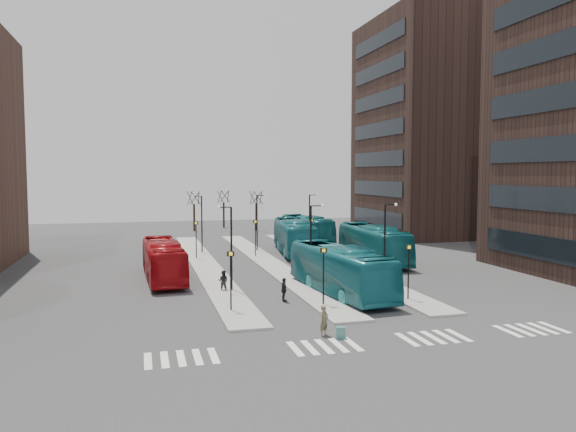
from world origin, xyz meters
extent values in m
plane|color=#2D2D30|center=(0.00, 0.00, 0.00)|extent=(160.00, 160.00, 0.00)
cube|color=gray|center=(-4.00, 30.00, 0.07)|extent=(2.50, 45.00, 0.15)
cube|color=gray|center=(2.00, 30.00, 0.07)|extent=(2.50, 45.00, 0.15)
cube|color=gray|center=(8.00, 30.00, 0.07)|extent=(2.50, 45.00, 0.15)
cube|color=navy|center=(0.26, 5.07, 0.31)|extent=(0.59, 0.52, 0.61)
imported|color=#9D0C11|center=(-8.00, 23.80, 1.59)|extent=(3.19, 11.52, 3.18)
imported|color=#166671|center=(3.94, 15.31, 1.73)|extent=(4.06, 12.63, 3.46)
imported|color=#16626E|center=(6.16, 35.59, 1.82)|extent=(4.75, 13.35, 3.64)
imported|color=#135B61|center=(11.98, 28.01, 1.79)|extent=(3.62, 12.99, 3.58)
imported|color=#146064|center=(10.74, 46.15, 1.60)|extent=(4.10, 11.71, 3.19)
imported|color=brown|center=(-0.44, 5.71, 0.82)|extent=(0.71, 0.67, 1.64)
imported|color=black|center=(-4.00, 18.10, 0.79)|extent=(0.94, 0.86, 1.58)
imported|color=black|center=(-0.52, 13.92, 0.81)|extent=(0.42, 0.96, 1.61)
imported|color=black|center=(3.30, 15.53, 0.90)|extent=(1.13, 1.34, 1.80)
cube|color=silver|center=(-9.50, 4.00, 0.01)|extent=(0.35, 2.40, 0.01)
cube|color=silver|center=(-8.75, 4.00, 0.01)|extent=(0.35, 2.40, 0.01)
cube|color=silver|center=(-8.00, 4.00, 0.01)|extent=(0.35, 2.40, 0.01)
cube|color=silver|center=(-7.25, 4.00, 0.01)|extent=(0.35, 2.40, 0.01)
cube|color=silver|center=(-6.50, 4.00, 0.01)|extent=(0.35, 2.40, 0.01)
cube|color=silver|center=(-2.50, 4.00, 0.01)|extent=(0.35, 2.40, 0.01)
cube|color=silver|center=(-1.75, 4.00, 0.01)|extent=(0.35, 2.40, 0.01)
cube|color=silver|center=(-1.00, 4.00, 0.01)|extent=(0.35, 2.40, 0.01)
cube|color=silver|center=(-0.25, 4.00, 0.01)|extent=(0.35, 2.40, 0.01)
cube|color=silver|center=(0.50, 4.00, 0.01)|extent=(0.35, 2.40, 0.01)
cube|color=silver|center=(3.50, 4.00, 0.01)|extent=(0.35, 2.40, 0.01)
cube|color=silver|center=(4.25, 4.00, 0.01)|extent=(0.35, 2.40, 0.01)
cube|color=silver|center=(5.00, 4.00, 0.01)|extent=(0.35, 2.40, 0.01)
cube|color=silver|center=(5.75, 4.00, 0.01)|extent=(0.35, 2.40, 0.01)
cube|color=silver|center=(6.50, 4.00, 0.01)|extent=(0.35, 2.40, 0.01)
cube|color=silver|center=(9.50, 4.00, 0.01)|extent=(0.35, 2.40, 0.01)
cube|color=silver|center=(10.25, 4.00, 0.01)|extent=(0.35, 2.40, 0.01)
cube|color=silver|center=(11.00, 4.00, 0.01)|extent=(0.35, 2.40, 0.01)
cube|color=silver|center=(11.75, 4.00, 0.01)|extent=(0.35, 2.40, 0.01)
cube|color=silver|center=(12.50, 4.00, 0.01)|extent=(0.35, 2.40, 0.01)
cube|color=black|center=(21.94, 16.00, 2.50)|extent=(0.12, 16.00, 2.00)
cube|color=black|center=(21.94, 16.00, 6.50)|extent=(0.12, 16.00, 2.00)
cube|color=black|center=(21.94, 16.00, 10.50)|extent=(0.12, 16.00, 2.00)
cube|color=black|center=(21.94, 16.00, 14.50)|extent=(0.12, 16.00, 2.00)
cube|color=black|center=(21.94, 16.00, 18.50)|extent=(0.12, 16.00, 2.00)
cube|color=black|center=(32.00, 50.00, 15.00)|extent=(20.00, 20.00, 30.00)
cube|color=black|center=(21.94, 50.00, 2.50)|extent=(0.12, 16.00, 2.00)
cube|color=black|center=(21.94, 50.00, 6.50)|extent=(0.12, 16.00, 2.00)
cube|color=black|center=(21.94, 50.00, 10.50)|extent=(0.12, 16.00, 2.00)
cube|color=black|center=(21.94, 50.00, 14.50)|extent=(0.12, 16.00, 2.00)
cube|color=black|center=(21.94, 50.00, 18.50)|extent=(0.12, 16.00, 2.00)
cube|color=black|center=(21.94, 50.00, 22.50)|extent=(0.12, 16.00, 2.00)
cube|color=black|center=(21.94, 50.00, 26.50)|extent=(0.12, 16.00, 2.00)
cylinder|color=black|center=(-4.40, 12.00, 1.90)|extent=(0.10, 0.10, 3.50)
cube|color=black|center=(-4.40, 12.00, 3.65)|extent=(0.45, 0.10, 0.30)
cube|color=yellow|center=(-4.40, 11.94, 3.65)|extent=(0.20, 0.02, 0.20)
cylinder|color=black|center=(-4.40, 34.00, 1.90)|extent=(0.10, 0.10, 3.50)
cube|color=black|center=(-4.40, 34.00, 3.65)|extent=(0.45, 0.10, 0.30)
cube|color=yellow|center=(-4.40, 33.94, 3.65)|extent=(0.20, 0.02, 0.20)
cylinder|color=black|center=(1.60, 12.00, 1.90)|extent=(0.10, 0.10, 3.50)
cube|color=black|center=(1.60, 12.00, 3.65)|extent=(0.45, 0.10, 0.30)
cube|color=yellow|center=(1.60, 11.94, 3.65)|extent=(0.20, 0.02, 0.20)
cylinder|color=black|center=(1.60, 34.00, 1.90)|extent=(0.10, 0.10, 3.50)
cube|color=black|center=(1.60, 34.00, 3.65)|extent=(0.45, 0.10, 0.30)
cube|color=yellow|center=(1.60, 33.94, 3.65)|extent=(0.20, 0.02, 0.20)
cylinder|color=black|center=(7.60, 12.00, 1.90)|extent=(0.10, 0.10, 3.50)
cube|color=black|center=(7.60, 12.00, 3.65)|extent=(0.45, 0.10, 0.30)
cube|color=yellow|center=(7.60, 11.94, 3.65)|extent=(0.20, 0.02, 0.20)
cylinder|color=black|center=(7.60, 34.00, 1.90)|extent=(0.10, 0.10, 3.50)
cube|color=black|center=(7.60, 34.00, 3.65)|extent=(0.45, 0.10, 0.30)
cube|color=yellow|center=(7.60, 33.94, 3.65)|extent=(0.20, 0.02, 0.20)
cylinder|color=black|center=(-3.40, 18.00, 3.15)|extent=(0.14, 0.14, 6.00)
cylinder|color=black|center=(-3.85, 18.00, 6.15)|extent=(0.90, 0.08, 0.08)
sphere|color=silver|center=(-4.30, 18.00, 6.15)|extent=(0.24, 0.24, 0.24)
cylinder|color=black|center=(-3.40, 38.00, 3.15)|extent=(0.14, 0.14, 6.00)
cylinder|color=black|center=(-3.85, 38.00, 6.15)|extent=(0.90, 0.08, 0.08)
sphere|color=silver|center=(-4.30, 38.00, 6.15)|extent=(0.24, 0.24, 0.24)
cylinder|color=black|center=(2.60, 18.00, 3.15)|extent=(0.14, 0.14, 6.00)
cylinder|color=black|center=(3.05, 18.00, 6.15)|extent=(0.90, 0.08, 0.08)
sphere|color=silver|center=(3.50, 18.00, 6.15)|extent=(0.24, 0.24, 0.24)
cylinder|color=black|center=(2.60, 38.00, 3.15)|extent=(0.14, 0.14, 6.00)
cylinder|color=black|center=(3.05, 38.00, 6.15)|extent=(0.90, 0.08, 0.08)
sphere|color=silver|center=(3.50, 38.00, 6.15)|extent=(0.24, 0.24, 0.24)
cylinder|color=black|center=(8.60, 18.00, 3.15)|extent=(0.14, 0.14, 6.00)
cylinder|color=black|center=(9.05, 18.00, 6.15)|extent=(0.90, 0.08, 0.08)
sphere|color=silver|center=(9.50, 18.00, 6.15)|extent=(0.24, 0.24, 0.24)
cylinder|color=black|center=(8.60, 38.00, 3.15)|extent=(0.14, 0.14, 6.00)
cylinder|color=black|center=(9.05, 38.00, 6.15)|extent=(0.90, 0.08, 0.08)
sphere|color=silver|center=(9.50, 38.00, 6.15)|extent=(0.24, 0.24, 0.24)
cylinder|color=black|center=(-2.00, 62.00, 2.00)|extent=(0.30, 0.30, 4.00)
cylinder|color=black|center=(-1.30, 62.00, 4.90)|extent=(0.10, 1.56, 1.95)
cylinder|color=black|center=(-1.78, 62.67, 4.90)|extent=(1.48, 0.59, 1.97)
cylinder|color=black|center=(-2.57, 62.41, 4.90)|extent=(0.90, 1.31, 1.99)
cylinder|color=black|center=(-2.57, 61.59, 4.90)|extent=(0.89, 1.31, 1.99)
cylinder|color=black|center=(-1.79, 61.33, 4.90)|extent=(1.48, 0.58, 1.97)
cylinder|color=black|center=(3.00, 66.00, 2.00)|extent=(0.30, 0.30, 4.00)
cylinder|color=black|center=(3.70, 66.00, 4.90)|extent=(0.10, 1.56, 1.95)
cylinder|color=black|center=(3.22, 66.67, 4.90)|extent=(1.48, 0.59, 1.97)
cylinder|color=black|center=(2.43, 66.41, 4.90)|extent=(0.90, 1.31, 1.99)
cylinder|color=black|center=(2.43, 65.59, 4.90)|extent=(0.89, 1.31, 1.99)
cylinder|color=black|center=(3.21, 65.33, 4.90)|extent=(1.48, 0.58, 1.97)
cylinder|color=black|center=(7.00, 60.00, 2.00)|extent=(0.30, 0.30, 4.00)
cylinder|color=black|center=(7.70, 60.00, 4.90)|extent=(0.10, 1.56, 1.95)
cylinder|color=black|center=(7.22, 60.67, 4.90)|extent=(1.48, 0.59, 1.97)
cylinder|color=black|center=(6.43, 60.41, 4.90)|extent=(0.90, 1.31, 1.99)
cylinder|color=black|center=(6.43, 59.59, 4.90)|extent=(0.89, 1.31, 1.99)
cylinder|color=black|center=(7.21, 59.33, 4.90)|extent=(1.48, 0.58, 1.97)
camera|label=1|loc=(-9.69, -21.88, 8.59)|focal=35.00mm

